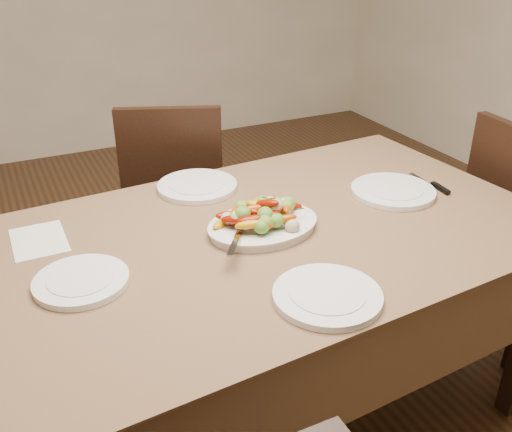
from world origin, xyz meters
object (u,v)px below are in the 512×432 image
object	(u,v)px
chair_far	(177,197)
plate_far	(197,186)
serving_platter	(263,227)
dining_table	(256,334)
plate_near	(327,296)
plate_right	(393,191)
plate_left	(81,281)

from	to	relation	value
chair_far	plate_far	xyz separation A→B (m)	(-0.09, -0.55, 0.29)
serving_platter	plate_far	xyz separation A→B (m)	(-0.07, 0.38, -0.00)
dining_table	plate_far	distance (m)	0.55
plate_far	plate_near	world-z (taller)	same
dining_table	serving_platter	distance (m)	0.39
chair_far	plate_right	xyz separation A→B (m)	(0.50, -0.88, 0.29)
plate_far	plate_left	bearing A→B (deg)	-138.26
plate_far	chair_far	bearing A→B (deg)	80.25
plate_right	plate_far	world-z (taller)	same
plate_right	plate_far	xyz separation A→B (m)	(-0.59, 0.33, 0.00)
dining_table	plate_far	size ratio (longest dim) A/B	6.59
serving_platter	plate_right	distance (m)	0.52
plate_left	plate_right	world-z (taller)	same
dining_table	plate_right	world-z (taller)	plate_right
plate_left	plate_near	world-z (taller)	same
dining_table	chair_far	world-z (taller)	chair_far
serving_platter	plate_left	bearing A→B (deg)	-174.46
plate_left	serving_platter	bearing A→B (deg)	5.54
plate_left	plate_right	size ratio (longest dim) A/B	0.85
serving_platter	plate_near	distance (m)	0.39
plate_right	plate_near	size ratio (longest dim) A/B	1.05
plate_far	serving_platter	bearing A→B (deg)	-79.44
chair_far	plate_far	distance (m)	0.63
plate_left	plate_right	xyz separation A→B (m)	(1.07, 0.09, 0.00)
plate_near	dining_table	bearing A→B (deg)	92.18
plate_far	plate_near	xyz separation A→B (m)	(0.06, -0.76, 0.00)
chair_far	plate_far	bearing A→B (deg)	102.12
chair_far	plate_right	size ratio (longest dim) A/B	3.31
chair_far	plate_left	xyz separation A→B (m)	(-0.57, -0.97, 0.29)
chair_far	plate_near	xyz separation A→B (m)	(-0.04, -1.31, 0.29)
plate_near	plate_right	bearing A→B (deg)	38.52
plate_left	plate_near	distance (m)	0.63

